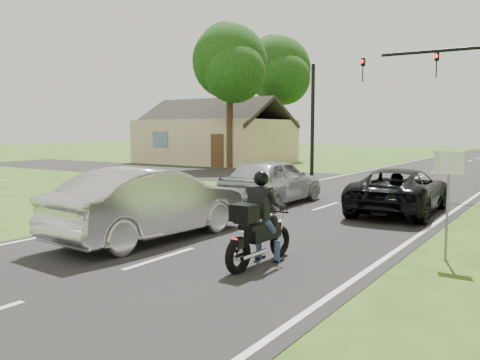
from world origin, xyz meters
name	(u,v)px	position (x,y,z in m)	size (l,w,h in m)	color
ground	(161,259)	(0.00, 0.00, 0.00)	(140.00, 140.00, 0.00)	#294E16
road	(348,199)	(0.00, 10.00, 0.01)	(8.00, 100.00, 0.01)	black
cross_road	(396,184)	(0.00, 16.00, 0.01)	(60.00, 7.00, 0.01)	black
motorcycle_rider	(258,228)	(1.85, 0.66, 0.71)	(0.59, 2.09, 1.80)	black
dark_suv	(400,190)	(2.37, 8.08, 0.69)	(2.25, 4.89, 1.36)	black
silver_sedan	(151,203)	(-1.41, 1.24, 0.84)	(1.74, 5.00, 1.65)	silver
silver_suv	(273,181)	(-1.73, 7.50, 0.80)	(1.86, 4.62, 1.57)	#ADB2B6
traffic_signal	(472,87)	(3.34, 14.00, 4.14)	(6.38, 0.44, 6.00)	black
signal_pole_far	(313,120)	(-5.20, 18.00, 3.00)	(0.20, 0.20, 6.00)	black
sign_white	(448,178)	(4.70, 2.98, 1.60)	(0.55, 0.07, 2.12)	slate
tree_left_near	(231,66)	(-11.73, 19.78, 6.53)	(5.12, 4.96, 9.22)	#332316
tree_left_far	(280,72)	(-13.70, 29.76, 7.13)	(5.76, 5.58, 10.14)	#332316
house	(216,139)	(-16.00, 24.00, 1.77)	(10.20, 8.00, 4.84)	#CDBB8E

